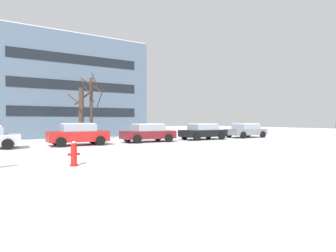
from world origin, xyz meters
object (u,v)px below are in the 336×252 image
object	(u,v)px
fire_hydrant	(74,154)
parked_car_red	(78,134)
parked_car_black	(203,131)
parked_car_maroon	(148,133)
parked_car_gray	(246,130)

from	to	relation	value
fire_hydrant	parked_car_red	xyz separation A→B (m)	(2.52, 8.80, 0.30)
fire_hydrant	parked_car_black	world-z (taller)	parked_car_black
parked_car_red	fire_hydrant	bearing A→B (deg)	-105.96
parked_car_red	parked_car_black	bearing A→B (deg)	0.39
fire_hydrant	parked_car_maroon	world-z (taller)	parked_car_maroon
parked_car_maroon	parked_car_black	world-z (taller)	parked_car_maroon
parked_car_red	parked_car_black	distance (m)	10.93
fire_hydrant	parked_car_black	size ratio (longest dim) A/B	0.22
parked_car_black	fire_hydrant	bearing A→B (deg)	-146.56
parked_car_maroon	parked_car_gray	distance (m)	10.92
parked_car_gray	parked_car_red	bearing A→B (deg)	-179.60
parked_car_red	parked_car_gray	xyz separation A→B (m)	(16.39, 0.11, -0.05)
parked_car_black	parked_car_gray	size ratio (longest dim) A/B	1.01
fire_hydrant	parked_car_red	size ratio (longest dim) A/B	0.23
fire_hydrant	parked_car_maroon	distance (m)	12.00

